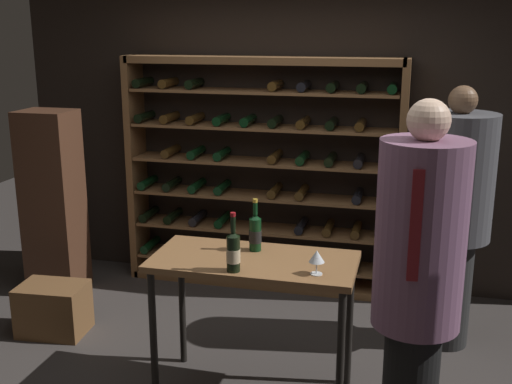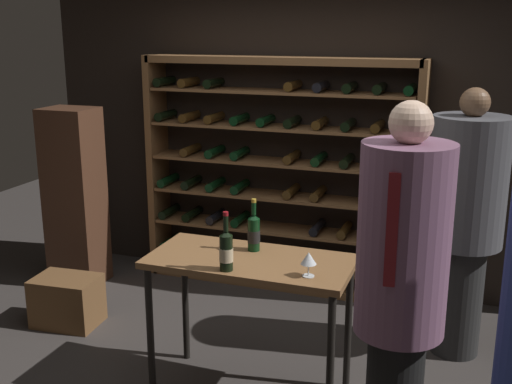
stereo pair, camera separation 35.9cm
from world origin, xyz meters
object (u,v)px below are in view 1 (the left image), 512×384
tasting_table (254,275)px  wine_bottle_black_capsule (233,251)px  wine_rack (262,176)px  wine_crate (53,309)px  person_bystander_red_print (454,207)px  person_host_in_suit (418,279)px  wine_bottle_green_slim (255,232)px  display_cabinet (53,202)px  wine_glass_stemmed_center (317,257)px

tasting_table → wine_bottle_black_capsule: size_ratio=3.54×
wine_rack → wine_crate: wine_rack is taller
person_bystander_red_print → person_host_in_suit: bearing=118.8°
wine_bottle_green_slim → wine_bottle_black_capsule: 0.36m
person_host_in_suit → wine_bottle_black_capsule: person_host_in_suit is taller
wine_rack → tasting_table: bearing=-77.9°
tasting_table → display_cabinet: 2.34m
tasting_table → wine_bottle_black_capsule: bearing=-105.5°
tasting_table → wine_rack: bearing=102.1°
display_cabinet → wine_glass_stemmed_center: 2.77m
person_host_in_suit → wine_bottle_black_capsule: bearing=156.0°
person_host_in_suit → wine_crate: (-2.57, 0.91, -0.87)m
wine_bottle_green_slim → wine_glass_stemmed_center: bearing=-34.4°
wine_crate → wine_bottle_black_capsule: size_ratio=1.40×
tasting_table → wine_bottle_green_slim: wine_bottle_green_slim is taller
wine_rack → person_bystander_red_print: wine_rack is taller
display_cabinet → wine_bottle_green_slim: bearing=-26.6°
wine_bottle_green_slim → wine_bottle_black_capsule: size_ratio=0.95×
wine_glass_stemmed_center → person_host_in_suit: bearing=-33.8°
person_host_in_suit → wine_crate: size_ratio=3.98×
wine_bottle_black_capsule → wine_glass_stemmed_center: size_ratio=2.44×
tasting_table → wine_glass_stemmed_center: 0.47m
tasting_table → person_host_in_suit: person_host_in_suit is taller
wine_crate → wine_bottle_black_capsule: wine_bottle_black_capsule is taller
wine_rack → person_host_in_suit: wine_rack is taller
tasting_table → display_cabinet: size_ratio=0.78×
wine_bottle_green_slim → tasting_table: bearing=-79.4°
wine_rack → person_bystander_red_print: size_ratio=1.28×
display_cabinet → wine_bottle_black_capsule: bearing=-34.5°
wine_crate → wine_bottle_black_capsule: 1.88m
wine_rack → wine_bottle_black_capsule: 1.92m
wine_bottle_black_capsule → display_cabinet: bearing=145.5°
display_cabinet → wine_glass_stemmed_center: bearing=-28.0°
wine_rack → tasting_table: wine_rack is taller
wine_glass_stemmed_center → wine_rack: bearing=112.5°
wine_rack → wine_bottle_green_slim: size_ratio=7.24×
person_host_in_suit → wine_bottle_green_slim: 1.16m
wine_glass_stemmed_center → wine_crate: bearing=164.9°
person_host_in_suit → wine_bottle_green_slim: person_host_in_suit is taller
tasting_table → person_host_in_suit: bearing=-28.7°
wine_crate → person_host_in_suit: bearing=-19.5°
wine_rack → tasting_table: 1.73m
wine_rack → person_bystander_red_print: bearing=-24.9°
tasting_table → wine_crate: (-1.64, 0.40, -0.60)m
wine_crate → wine_bottle_green_slim: 1.83m
wine_rack → tasting_table: (0.36, -1.68, -0.20)m
wine_rack → display_cabinet: bearing=-162.5°
person_bystander_red_print → wine_crate: person_bystander_red_print is taller
wine_crate → wine_bottle_green_slim: wine_bottle_green_slim is taller
person_bystander_red_print → wine_glass_stemmed_center: bearing=93.4°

